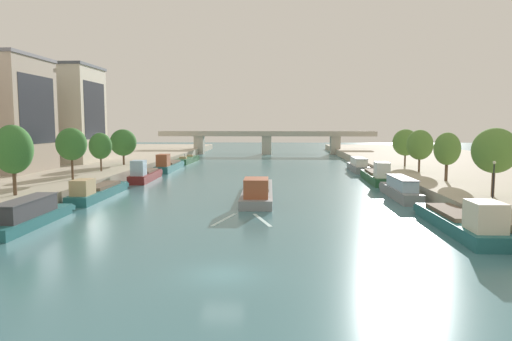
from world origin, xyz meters
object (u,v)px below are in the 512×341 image
object	(u,v)px
barge_midriver	(258,191)
moored_boat_left_gap_after	(98,191)
moored_boat_right_downstream	(400,189)
moored_boat_right_far	(462,221)
moored_boat_left_end	(187,160)
tree_left_by_lamp	(123,143)
moored_boat_left_midway	(169,165)
moored_boat_right_midway	(358,165)
tree_left_nearest	(100,146)
tree_left_midway	(13,149)
tree_right_end_of_row	(495,151)
lamppost_right_bank	(493,182)
tree_right_distant	(420,145)
bridge_far	(267,139)
tree_right_second	(447,149)
tree_right_nearest	(406,142)
moored_boat_left_far	(30,214)
moored_boat_right_end	(376,176)
moored_boat_left_near	(145,174)
tree_left_far	(71,144)

from	to	relation	value
barge_midriver	moored_boat_left_gap_after	distance (m)	19.66
barge_midriver	moored_boat_left_gap_after	bearing A→B (deg)	-177.82
moored_boat_right_downstream	moored_boat_right_far	bearing A→B (deg)	-88.79
moored_boat_left_end	tree_left_by_lamp	xyz separation A→B (m)	(-6.69, -25.16, 5.07)
tree_left_by_lamp	moored_boat_left_midway	bearing A→B (deg)	46.23
barge_midriver	moored_boat_right_far	bearing A→B (deg)	-43.75
moored_boat_right_midway	tree_left_by_lamp	world-z (taller)	tree_left_by_lamp
tree_left_nearest	tree_left_midway	bearing A→B (deg)	-89.09
tree_right_end_of_row	lamppost_right_bank	world-z (taller)	tree_right_end_of_row
moored_boat_left_gap_after	tree_right_distant	xyz separation A→B (m)	(43.83, 16.63, 5.02)
tree_left_nearest	bridge_far	size ratio (longest dim) A/B	0.09
barge_midriver	tree_right_second	bearing A→B (deg)	11.17
moored_boat_left_midway	tree_right_nearest	bearing A→B (deg)	-9.94
moored_boat_right_downstream	moored_boat_left_far	bearing A→B (deg)	-154.79
moored_boat_left_midway	moored_boat_right_midway	world-z (taller)	moored_boat_left_midway
moored_boat_right_end	tree_left_nearest	size ratio (longest dim) A/B	2.57
moored_boat_left_far	tree_right_second	xyz separation A→B (m)	(43.86, 21.32, 4.78)
moored_boat_left_near	moored_boat_right_downstream	world-z (taller)	moored_boat_left_near
moored_boat_right_midway	tree_left_by_lamp	xyz separation A→B (m)	(-43.40, -6.98, 4.60)
moored_boat_right_far	tree_left_far	distance (m)	47.98
moored_boat_left_midway	moored_boat_left_end	size ratio (longest dim) A/B	1.12
moored_boat_left_far	moored_boat_left_near	bearing A→B (deg)	88.72
barge_midriver	lamppost_right_bank	bearing A→B (deg)	-34.03
tree_left_midway	moored_boat_left_end	bearing A→B (deg)	84.35
moored_boat_left_far	tree_right_distant	xyz separation A→B (m)	(43.73, 32.40, 4.80)
tree_right_second	bridge_far	bearing A→B (deg)	107.86
moored_boat_left_gap_after	moored_boat_left_midway	xyz separation A→B (m)	(0.77, 34.00, 0.16)
moored_boat_left_gap_after	tree_right_nearest	world-z (taller)	tree_right_nearest
barge_midriver	moored_boat_left_end	distance (m)	54.83
tree_right_end_of_row	bridge_far	bearing A→B (deg)	105.50
tree_left_midway	tree_right_distant	size ratio (longest dim) A/B	1.12
moored_boat_left_gap_after	tree_left_far	xyz separation A→B (m)	(-5.23, 4.77, 5.54)
moored_boat_right_downstream	tree_left_nearest	size ratio (longest dim) A/B	2.18
tree_left_by_lamp	tree_right_distant	xyz separation A→B (m)	(49.68, -10.46, 0.16)
tree_left_midway	tree_right_distant	distance (m)	55.26
moored_boat_left_far	moored_boat_right_far	bearing A→B (deg)	-0.90
moored_boat_right_far	moored_boat_right_midway	world-z (taller)	moored_boat_right_far
tree_right_second	moored_boat_left_far	bearing A→B (deg)	-154.08
moored_boat_left_near	moored_boat_left_far	bearing A→B (deg)	-91.28
tree_left_midway	tree_left_far	bearing A→B (deg)	90.14
tree_left_nearest	tree_right_second	world-z (taller)	tree_right_second
moored_boat_left_midway	tree_right_end_of_row	xyz separation A→B (m)	(43.27, -41.38, 5.36)
tree_left_by_lamp	tree_left_nearest	bearing A→B (deg)	-88.72
tree_left_far	moored_boat_left_near	bearing A→B (deg)	64.18
barge_midriver	bridge_far	xyz separation A→B (m)	(-0.88, 83.02, 3.53)
moored_boat_left_end	bridge_far	world-z (taller)	bridge_far
bridge_far	moored_boat_left_gap_after	bearing A→B (deg)	-102.62
moored_boat_left_gap_after	moored_boat_left_near	size ratio (longest dim) A/B	1.17
moored_boat_right_midway	moored_boat_left_midway	bearing A→B (deg)	-179.88
moored_boat_right_downstream	tree_right_second	size ratio (longest dim) A/B	2.08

